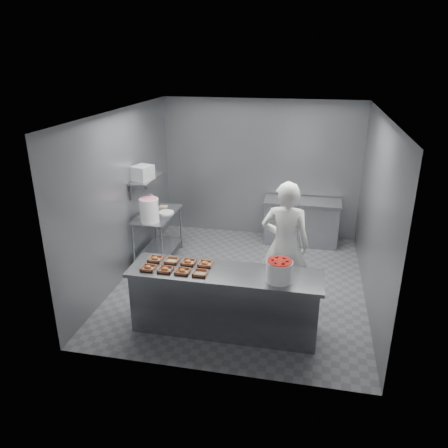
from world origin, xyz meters
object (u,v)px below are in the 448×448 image
at_px(tray_6, 188,262).
at_px(worker, 285,245).
at_px(tray_0, 148,268).
at_px(tray_3, 200,273).
at_px(strawberry_tub, 279,270).
at_px(tray_5, 172,261).
at_px(service_counter, 225,301).
at_px(tray_4, 155,259).
at_px(glaze_bucket, 149,210).
at_px(back_counter, 301,222).
at_px(tray_1, 165,269).
at_px(tray_7, 205,264).
at_px(appliance, 143,173).
at_px(tray_2, 182,271).
at_px(prep_table, 158,230).

bearing_deg(tray_6, worker, 29.59).
relative_size(tray_0, tray_3, 1.00).
bearing_deg(strawberry_tub, tray_5, 171.07).
relative_size(service_counter, tray_4, 13.88).
bearing_deg(glaze_bucket, worker, -16.55).
distance_m(back_counter, tray_5, 3.57).
xyz_separation_m(tray_5, glaze_bucket, (-0.86, 1.42, 0.20)).
height_order(service_counter, tray_6, tray_6).
relative_size(tray_6, worker, 0.10).
distance_m(tray_4, glaze_bucket, 1.56).
relative_size(tray_1, tray_7, 1.00).
distance_m(back_counter, tray_4, 3.69).
xyz_separation_m(service_counter, tray_1, (-0.78, -0.14, 0.47)).
xyz_separation_m(back_counter, tray_6, (-1.44, -3.11, 0.47)).
distance_m(tray_4, appliance, 2.00).
bearing_deg(tray_3, service_counter, 24.79).
bearing_deg(tray_0, tray_3, 0.00).
height_order(tray_7, glaze_bucket, glaze_bucket).
relative_size(tray_5, tray_6, 1.00).
bearing_deg(worker, service_counter, 51.51).
relative_size(back_counter, tray_3, 8.01).
distance_m(tray_3, tray_7, 0.28).
height_order(tray_1, tray_5, tray_1).
bearing_deg(service_counter, tray_0, -172.28).
relative_size(tray_0, tray_1, 1.00).
bearing_deg(tray_4, back_counter, 58.27).
bearing_deg(tray_4, service_counter, -7.73).
height_order(tray_1, tray_2, same).
bearing_deg(tray_1, glaze_bucket, 116.75).
bearing_deg(glaze_bucket, tray_4, -66.55).
xyz_separation_m(prep_table, tray_6, (1.11, -1.81, 0.33)).
distance_m(strawberry_tub, glaze_bucket, 2.89).
bearing_deg(service_counter, tray_3, -155.21).
distance_m(back_counter, tray_7, 3.37).
xyz_separation_m(tray_1, tray_6, (0.24, 0.28, 0.00)).
bearing_deg(glaze_bucket, prep_table, 91.27).
bearing_deg(tray_3, tray_2, -180.00).
relative_size(prep_table, tray_4, 6.40).
xyz_separation_m(tray_5, appliance, (-1.04, 1.67, 0.77)).
xyz_separation_m(tray_4, glaze_bucket, (-0.62, 1.42, 0.19)).
xyz_separation_m(service_counter, appliance, (-1.82, 1.81, 1.24)).
bearing_deg(strawberry_tub, worker, 89.86).
distance_m(tray_1, tray_3, 0.48).
distance_m(tray_2, tray_7, 0.37).
height_order(service_counter, tray_4, tray_4).
distance_m(prep_table, appliance, 1.12).
bearing_deg(tray_7, tray_4, 180.00).
height_order(back_counter, tray_2, tray_2).
relative_size(tray_3, strawberry_tub, 0.55).
height_order(tray_5, worker, worker).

